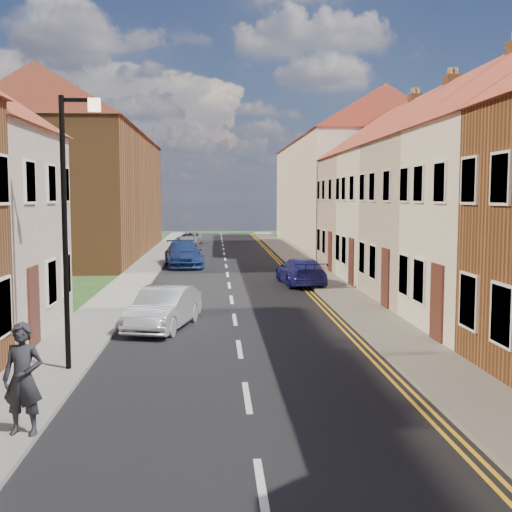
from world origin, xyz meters
name	(u,v)px	position (x,y,z in m)	size (l,w,h in m)	color
road	(232,300)	(0.00, 30.00, 0.01)	(7.00, 90.00, 0.02)	black
pavement_left	(115,300)	(-4.40, 30.00, 0.06)	(1.80, 90.00, 0.12)	slate
pavement_right	(345,297)	(4.40, 30.00, 0.06)	(1.80, 90.00, 0.12)	slate
cottage_r_pink	(484,182)	(9.30, 28.90, 4.47)	(8.30, 6.00, 9.00)	#C2B099
cottage_r_white_far	(434,185)	(9.30, 34.30, 4.48)	(8.30, 5.20, 9.00)	silver
cottage_r_cream_far	(400,187)	(9.30, 39.70, 4.47)	(8.30, 6.00, 9.00)	#C2B099
block_right_far	(343,179)	(9.30, 55.00, 5.29)	(8.30, 24.20, 10.50)	silver
block_left_far	(86,177)	(-9.30, 50.00, 5.29)	(8.30, 24.20, 10.50)	brown
lamppost	(68,215)	(-3.81, 20.00, 3.54)	(0.88, 0.15, 6.00)	black
car_mid	(164,308)	(-2.15, 24.77, 0.63)	(1.33, 3.81, 1.25)	#B0B1B8
car_far	(184,254)	(-2.41, 41.99, 0.71)	(1.99, 4.88, 1.42)	navy
car_distant	(189,238)	(-2.75, 58.48, 0.54)	(1.78, 3.86, 1.07)	#A5A7AD
car_far_b	(301,272)	(3.20, 34.00, 0.61)	(1.72, 4.23, 1.23)	navy
pedestrian_left_b	(23,379)	(-3.70, 16.00, 1.03)	(0.66, 0.44, 1.82)	black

